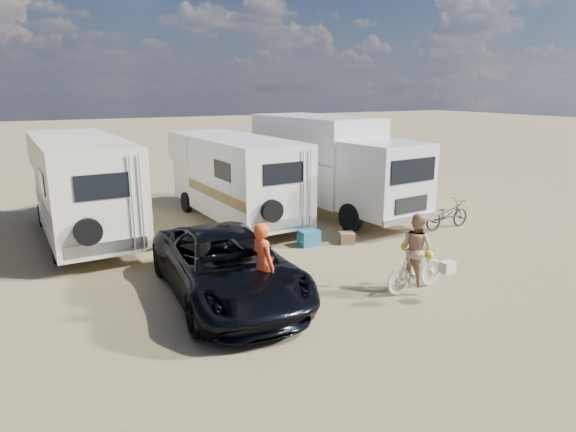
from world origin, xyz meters
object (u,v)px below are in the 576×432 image
bike_man (264,292)px  bike_woman (416,269)px  rv_left (82,189)px  rider_man (263,274)px  cooler (309,238)px  bike_parked (447,214)px  rv_main (234,179)px  box_truck (334,166)px  rider_woman (416,256)px  dark_suv (227,266)px  crate (347,238)px

bike_man → bike_woman: size_ratio=1.11×
rv_left → rider_man: bearing=-73.7°
rv_left → cooler: size_ratio=12.19×
bike_parked → cooler: bike_parked is taller
bike_man → cooler: bike_man is taller
rv_main → cooler: size_ratio=11.74×
rv_left → bike_parked: (10.31, -4.34, -1.02)m
bike_parked → rv_main: bearing=52.2°
rv_left → bike_woman: bearing=-54.7°
box_truck → rider_woman: bearing=-113.9°
bike_man → rider_woman: size_ratio=1.16×
rv_left → cooler: 6.84m
rv_left → box_truck: size_ratio=0.93×
box_truck → bike_parked: size_ratio=4.18×
bike_woman → bike_parked: bike_woman is taller
dark_suv → bike_parked: dark_suv is taller
dark_suv → cooler: bearing=38.2°
rider_man → crate: rider_man is taller
dark_suv → rider_woman: 4.12m
bike_man → rider_woman: rider_woman is taller
bike_woman → rider_woman: size_ratio=1.05×
bike_parked → dark_suv: bearing=101.4°
rv_main → bike_woman: (1.23, -7.54, -0.91)m
rv_left → box_truck: bearing=-8.4°
dark_suv → crate: size_ratio=12.51×
dark_suv → crate: (4.45, 2.02, -0.55)m
rv_main → dark_suv: bearing=-115.9°
rv_main → box_truck: 3.58m
rider_man → bike_man: bearing=173.9°
rv_main → crate: 4.55m
rv_main → crate: rv_main is taller
box_truck → dark_suv: box_truck is taller
crate → bike_woman: bearing=-100.0°
rv_left → rider_woman: 9.80m
rv_main → rv_left: size_ratio=0.96×
rv_left → crate: bearing=-34.6°
rv_main → box_truck: size_ratio=0.89×
dark_suv → bike_man: bearing=-71.5°
box_truck → bike_parked: box_truck is taller
rv_main → rv_left: (-4.73, 0.21, 0.08)m
dark_suv → rider_woman: size_ratio=3.27×
crate → bike_parked: bearing=-2.6°
box_truck → bike_parked: (2.08, -3.45, -1.23)m
rider_man → bike_woman: bearing=-103.0°
crate → rv_main: bearing=115.2°
rv_left → bike_woman: rv_left is taller
cooler → crate: cooler is taller
box_truck → bike_woman: size_ratio=4.45×
rv_left → bike_man: 7.79m
rider_woman → rv_left: bearing=32.4°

